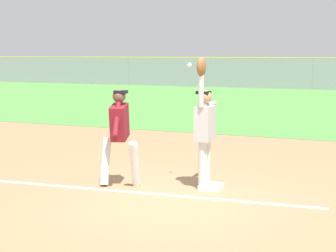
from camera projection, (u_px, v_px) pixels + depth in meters
ground_plane at (171, 199)px, 8.09m from camera, size 78.47×78.47×0.00m
outfield_grass at (294, 104)px, 22.94m from camera, size 51.65×19.14×0.01m
first_base at (211, 187)px, 8.70m from camera, size 0.38×0.38×0.08m
fielder at (205, 125)px, 8.57m from camera, size 0.28×0.89×2.28m
runner at (120, 131)px, 8.75m from camera, size 0.83×0.84×1.72m
baseball at (190, 65)px, 8.74m from camera, size 0.07×0.07×0.07m
outfield_fence at (313, 74)px, 31.64m from camera, size 51.73×0.08×2.04m
parked_car_tan at (184, 75)px, 38.36m from camera, size 4.45×2.21×1.25m
parked_car_red at (253, 76)px, 36.28m from camera, size 4.52×2.35×1.25m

